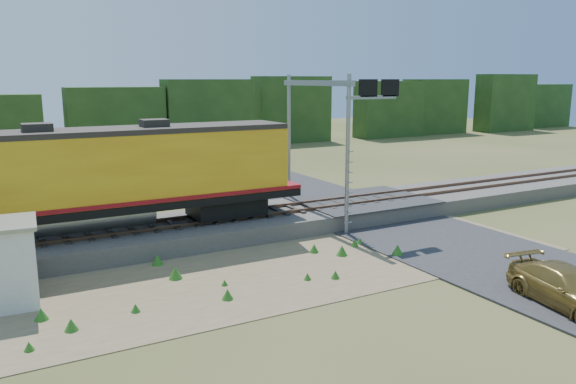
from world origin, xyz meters
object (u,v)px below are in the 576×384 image
locomotive (83,176)px  signal_gantry (330,113)px  shed (0,264)px  car (569,288)px

locomotive → signal_gantry: bearing=-3.3°
shed → signal_gantry: bearing=18.1°
shed → car: (15.90, -8.97, -0.76)m
signal_gantry → car: signal_gantry is taller
signal_gantry → car: 13.68m
shed → car: shed is taller
shed → signal_gantry: 16.01m
car → signal_gantry: bearing=104.1°
signal_gantry → car: bearing=-85.9°
locomotive → car: bearing=-47.0°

